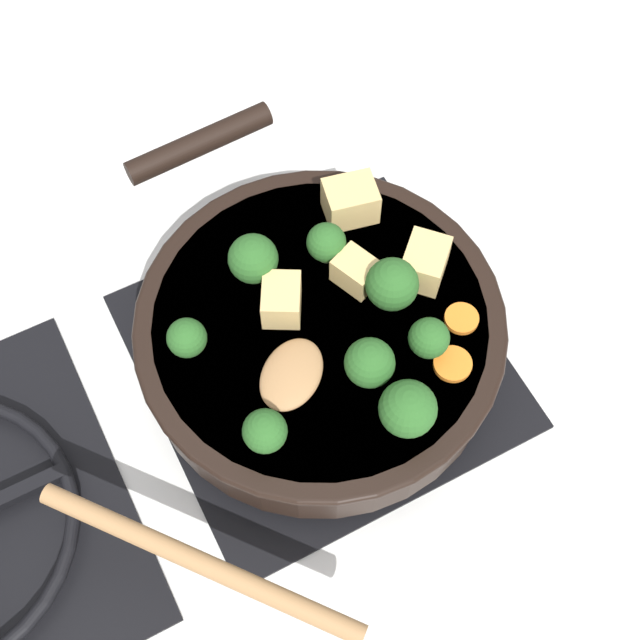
# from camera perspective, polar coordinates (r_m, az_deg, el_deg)

# --- Properties ---
(ground_plane) EXTENTS (2.40, 2.40, 0.00)m
(ground_plane) POSITION_cam_1_polar(r_m,az_deg,el_deg) (0.83, 0.00, -2.63)
(ground_plane) COLOR silver
(front_burner_grate) EXTENTS (0.31, 0.31, 0.03)m
(front_burner_grate) POSITION_cam_1_polar(r_m,az_deg,el_deg) (0.82, 0.00, -2.28)
(front_burner_grate) COLOR black
(front_burner_grate) RESTS_ON ground_plane
(skillet_pan) EXTENTS (0.41, 0.32, 0.06)m
(skillet_pan) POSITION_cam_1_polar(r_m,az_deg,el_deg) (0.78, -0.07, -0.73)
(skillet_pan) COLOR black
(skillet_pan) RESTS_ON front_burner_grate
(wooden_spoon) EXTENTS (0.25, 0.26, 0.02)m
(wooden_spoon) POSITION_cam_1_polar(r_m,az_deg,el_deg) (0.70, -5.21, -10.24)
(wooden_spoon) COLOR #A87A4C
(wooden_spoon) RESTS_ON skillet_pan
(tofu_cube_center_large) EXTENTS (0.06, 0.06, 0.03)m
(tofu_cube_center_large) POSITION_cam_1_polar(r_m,az_deg,el_deg) (0.77, 6.78, 3.61)
(tofu_cube_center_large) COLOR #DBB770
(tofu_cube_center_large) RESTS_ON skillet_pan
(tofu_cube_near_handle) EXTENTS (0.04, 0.05, 0.04)m
(tofu_cube_near_handle) POSITION_cam_1_polar(r_m,az_deg,el_deg) (0.80, 1.96, 7.62)
(tofu_cube_near_handle) COLOR #DBB770
(tofu_cube_near_handle) RESTS_ON skillet_pan
(tofu_cube_east_chunk) EXTENTS (0.05, 0.05, 0.03)m
(tofu_cube_east_chunk) POSITION_cam_1_polar(r_m,az_deg,el_deg) (0.75, -2.48, 1.30)
(tofu_cube_east_chunk) COLOR #DBB770
(tofu_cube_east_chunk) RESTS_ON skillet_pan
(tofu_cube_west_chunk) EXTENTS (0.04, 0.04, 0.03)m
(tofu_cube_west_chunk) POSITION_cam_1_polar(r_m,az_deg,el_deg) (0.76, 2.32, 3.12)
(tofu_cube_west_chunk) COLOR #DBB770
(tofu_cube_west_chunk) RESTS_ON skillet_pan
(broccoli_floret_near_spoon) EXTENTS (0.05, 0.05, 0.05)m
(broccoli_floret_near_spoon) POSITION_cam_1_polar(r_m,az_deg,el_deg) (0.74, 4.63, 2.28)
(broccoli_floret_near_spoon) COLOR #709956
(broccoli_floret_near_spoon) RESTS_ON skillet_pan
(broccoli_floret_center_top) EXTENTS (0.03, 0.03, 0.04)m
(broccoli_floret_center_top) POSITION_cam_1_polar(r_m,az_deg,el_deg) (0.77, 0.41, 4.96)
(broccoli_floret_center_top) COLOR #709956
(broccoli_floret_center_top) RESTS_ON skillet_pan
(broccoli_floret_east_rim) EXTENTS (0.05, 0.05, 0.05)m
(broccoli_floret_east_rim) POSITION_cam_1_polar(r_m,az_deg,el_deg) (0.69, 5.64, -5.69)
(broccoli_floret_east_rim) COLOR #709956
(broccoli_floret_east_rim) RESTS_ON skillet_pan
(broccoli_floret_west_rim) EXTENTS (0.03, 0.03, 0.04)m
(broccoli_floret_west_rim) POSITION_cam_1_polar(r_m,az_deg,el_deg) (0.73, -8.52, -1.17)
(broccoli_floret_west_rim) COLOR #709956
(broccoli_floret_west_rim) RESTS_ON skillet_pan
(broccoli_floret_north_edge) EXTENTS (0.04, 0.04, 0.05)m
(broccoli_floret_north_edge) POSITION_cam_1_polar(r_m,az_deg,el_deg) (0.76, -4.30, 3.92)
(broccoli_floret_north_edge) COLOR #709956
(broccoli_floret_north_edge) RESTS_ON skillet_pan
(broccoli_floret_south_cluster) EXTENTS (0.04, 0.04, 0.04)m
(broccoli_floret_south_cluster) POSITION_cam_1_polar(r_m,az_deg,el_deg) (0.69, -3.55, -7.13)
(broccoli_floret_south_cluster) COLOR #709956
(broccoli_floret_south_cluster) RESTS_ON skillet_pan
(broccoli_floret_mid_floret) EXTENTS (0.04, 0.04, 0.05)m
(broccoli_floret_mid_floret) POSITION_cam_1_polar(r_m,az_deg,el_deg) (0.71, 3.20, -2.78)
(broccoli_floret_mid_floret) COLOR #709956
(broccoli_floret_mid_floret) RESTS_ON skillet_pan
(broccoli_floret_small_inner) EXTENTS (0.03, 0.03, 0.04)m
(broccoli_floret_small_inner) POSITION_cam_1_polar(r_m,az_deg,el_deg) (0.73, 6.98, -1.18)
(broccoli_floret_small_inner) COLOR #709956
(broccoli_floret_small_inner) RESTS_ON skillet_pan
(carrot_slice_orange_thin) EXTENTS (0.03, 0.03, 0.01)m
(carrot_slice_orange_thin) POSITION_cam_1_polar(r_m,az_deg,el_deg) (0.74, 8.49, -2.81)
(carrot_slice_orange_thin) COLOR orange
(carrot_slice_orange_thin) RESTS_ON skillet_pan
(carrot_slice_near_center) EXTENTS (0.03, 0.03, 0.01)m
(carrot_slice_near_center) POSITION_cam_1_polar(r_m,az_deg,el_deg) (0.76, 9.05, 0.09)
(carrot_slice_near_center) COLOR orange
(carrot_slice_near_center) RESTS_ON skillet_pan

